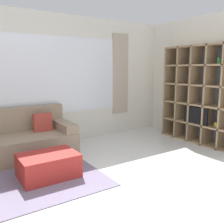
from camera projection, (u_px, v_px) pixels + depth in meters
ground_plane at (167, 221)px, 2.63m from camera, size 16.00×16.00×0.00m
wall_back at (51, 80)px, 5.17m from camera, size 6.90×0.11×2.70m
wall_right at (209, 80)px, 5.34m from camera, size 0.07×4.54×2.70m
area_rug at (0, 186)px, 3.40m from camera, size 2.79×1.80×0.01m
shelving_unit at (202, 95)px, 5.28m from camera, size 0.37×1.87×2.07m
couch_main at (22, 140)px, 4.52m from camera, size 1.79×0.96×0.86m
ottoman at (48, 166)px, 3.66m from camera, size 0.82×0.60×0.35m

